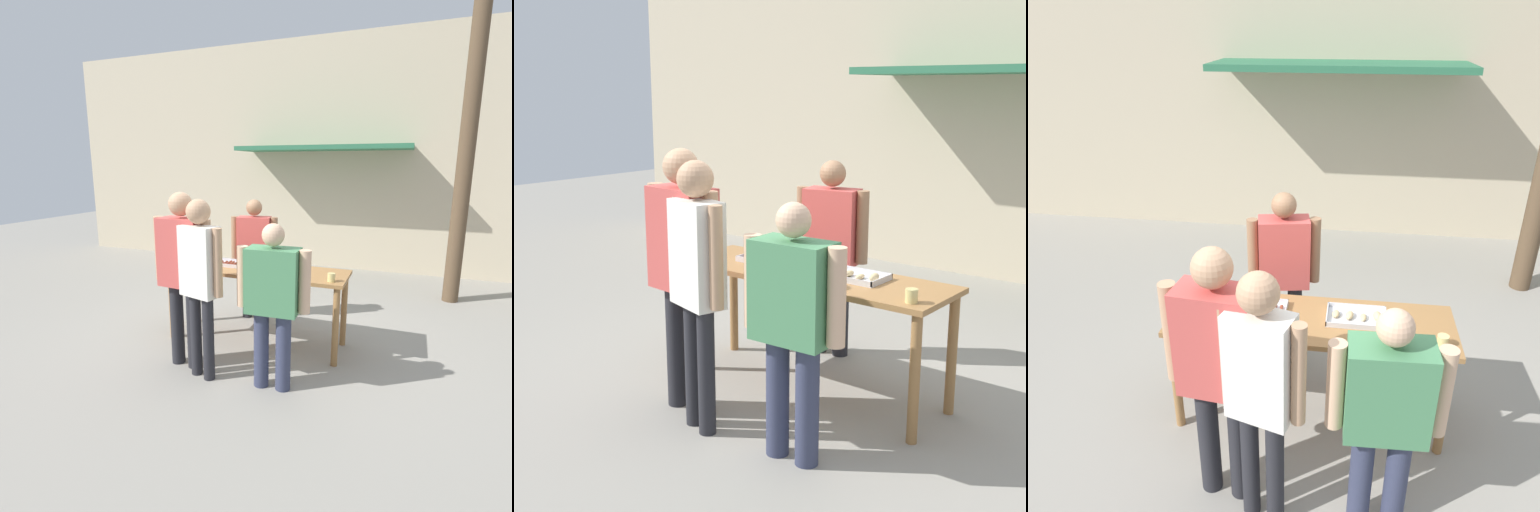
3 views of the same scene
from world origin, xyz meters
TOP-DOWN VIEW (x-y plane):
  - ground_plane at (0.00, 0.00)m, footprint 24.00×24.00m
  - building_facade_back at (0.00, 3.98)m, footprint 12.00×1.11m
  - serving_table at (0.00, 0.00)m, footprint 2.12×0.68m
  - food_tray_sausages at (-0.42, 0.05)m, footprint 0.46×0.28m
  - food_tray_buns at (0.34, 0.05)m, footprint 0.44×0.29m
  - condiment_jar_mustard at (-0.93, -0.23)m, footprint 0.06×0.06m
  - condiment_jar_ketchup at (-0.85, -0.21)m, footprint 0.06×0.06m
  - beer_cup at (0.92, -0.22)m, footprint 0.08×0.08m
  - person_server_behind_table at (-0.31, 0.72)m, footprint 0.62×0.32m
  - person_customer_holding_hotdog at (-0.48, -0.81)m, footprint 0.68×0.31m
  - person_customer_with_cup at (0.52, -0.91)m, footprint 0.69×0.28m
  - person_customer_waiting_in_line at (-0.20, -0.97)m, footprint 0.53×0.30m
  - utility_pole at (2.32, 2.48)m, footprint 1.10×0.23m

SIDE VIEW (x-z plane):
  - ground_plane at x=0.00m, z-range 0.00..0.00m
  - serving_table at x=0.00m, z-range 0.33..1.24m
  - food_tray_sausages at x=-0.42m, z-range 0.90..0.94m
  - food_tray_buns at x=0.34m, z-range 0.90..0.96m
  - person_customer_with_cup at x=0.52m, z-range 0.13..1.72m
  - condiment_jar_mustard at x=-0.93m, z-range 0.91..0.99m
  - condiment_jar_ketchup at x=-0.85m, z-range 0.91..0.99m
  - beer_cup at x=0.92m, z-range 0.91..1.00m
  - person_server_behind_table at x=-0.31m, z-range 0.15..1.80m
  - person_customer_waiting_in_line at x=-0.20m, z-range 0.19..1.98m
  - person_customer_holding_hotdog at x=-0.48m, z-range 0.17..2.01m
  - building_facade_back at x=0.00m, z-range 0.01..4.51m
  - utility_pole at x=2.32m, z-range 0.08..7.05m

